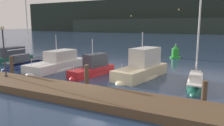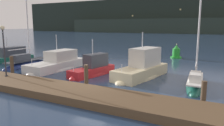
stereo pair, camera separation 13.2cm
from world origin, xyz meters
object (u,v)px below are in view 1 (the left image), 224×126
Objects in this scene: sailboat_berth_2 at (26,65)px; rowboat_adrift at (8,51)px; motorboat_berth_3 at (57,66)px; sailboat_berth_6 at (195,85)px; motorboat_berth_5 at (142,72)px; channel_buoy at (175,53)px; motorboat_berth_1 at (7,59)px; dock_lamppost at (3,43)px; motorboat_berth_4 at (93,72)px.

rowboat_adrift is at bearing 148.04° from sailboat_berth_2.
motorboat_berth_3 is 12.84m from sailboat_berth_6.
channel_buoy is at bearing 88.18° from motorboat_berth_5.
motorboat_berth_3 is at bearing 177.55° from sailboat_berth_6.
motorboat_berth_3 is 0.88× the size of sailboat_berth_6.
motorboat_berth_1 is at bearing 179.12° from motorboat_berth_5.
sailboat_berth_2 is 1.00× the size of sailboat_berth_6.
sailboat_berth_6 reaches higher than motorboat_berth_1.
motorboat_berth_5 is 1.79× the size of dock_lamppost.
dock_lamppost reaches higher than rowboat_adrift.
motorboat_berth_5 reaches higher than motorboat_berth_3.
sailboat_berth_2 is 4.36× the size of channel_buoy.
rowboat_adrift is at bearing -169.17° from channel_buoy.
motorboat_berth_5 is 12.19m from channel_buoy.
motorboat_berth_3 reaches higher than motorboat_berth_1.
motorboat_berth_1 is 0.85× the size of sailboat_berth_6.
sailboat_berth_6 reaches higher than channel_buoy.
motorboat_berth_5 reaches higher than motorboat_berth_4.
sailboat_berth_2 is 1.55× the size of motorboat_berth_4.
sailboat_berth_2 is at bearing -175.10° from motorboat_berth_5.
dock_lamppost is (3.74, -5.16, 2.82)m from sailboat_berth_2.
channel_buoy is (8.90, 12.77, 0.37)m from motorboat_berth_3.
motorboat_berth_5 is at bearing 165.21° from sailboat_berth_6.
channel_buoy is (-3.93, 13.32, 0.53)m from sailboat_berth_6.
sailboat_berth_2 is at bearing 125.95° from dock_lamppost.
dock_lamppost is at bearing -38.03° from motorboat_berth_1.
sailboat_berth_2 is at bearing 179.70° from sailboat_berth_6.
sailboat_berth_6 is (16.59, -0.09, -0.01)m from sailboat_berth_2.
rowboat_adrift is (-25.92, -4.96, -0.68)m from channel_buoy.
motorboat_berth_4 is 4.20m from motorboat_berth_5.
dock_lamppost is at bearing -158.47° from sailboat_berth_6.
motorboat_berth_4 reaches higher than channel_buoy.
sailboat_berth_6 is 13.90m from channel_buoy.
motorboat_berth_1 is at bearing 174.16° from motorboat_berth_3.
motorboat_berth_4 is (8.26, -0.17, 0.10)m from sailboat_berth_2.
channel_buoy is at bearing 34.74° from motorboat_berth_1.
motorboat_berth_3 is 6.22m from dock_lamppost.
motorboat_berth_4 is 1.39× the size of dock_lamppost.
sailboat_berth_2 is at bearing -133.73° from channel_buoy.
sailboat_berth_6 is (8.33, 0.08, -0.12)m from motorboat_berth_4.
channel_buoy is (17.19, 11.92, 0.39)m from motorboat_berth_1.
motorboat_berth_3 is 3.82× the size of channel_buoy.
motorboat_berth_5 is 4.47m from sailboat_berth_6.
motorboat_berth_1 is 4.72m from sailboat_berth_2.
sailboat_berth_6 is (4.31, -1.14, -0.28)m from motorboat_berth_5.
rowboat_adrift is (-21.52, 8.44, -0.27)m from motorboat_berth_4.
sailboat_berth_6 reaches higher than motorboat_berth_5.
sailboat_berth_6 is 14.10m from dock_lamppost.
dock_lamppost is at bearing -115.89° from channel_buoy.
sailboat_berth_6 is 2.44× the size of rowboat_adrift.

